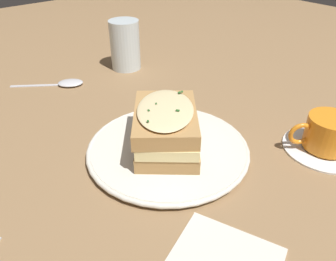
{
  "coord_description": "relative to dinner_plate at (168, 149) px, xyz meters",
  "views": [
    {
      "loc": [
        0.25,
        0.31,
        0.32
      ],
      "look_at": [
        -0.02,
        -0.01,
        0.04
      ],
      "focal_mm": 35.0,
      "sensor_mm": 36.0,
      "label": 1
    }
  ],
  "objects": [
    {
      "name": "spoon",
      "position": [
        0.01,
        -0.34,
        -0.0
      ],
      "size": [
        0.14,
        0.11,
        0.01
      ],
      "rotation": [
        0.0,
        0.0,
        0.94
      ],
      "color": "silver",
      "rests_on": "ground_plane"
    },
    {
      "name": "water_glass",
      "position": [
        -0.15,
        -0.33,
        0.05
      ],
      "size": [
        0.07,
        0.07,
        0.12
      ],
      "primitive_type": "cylinder",
      "color": "silver",
      "rests_on": "ground_plane"
    },
    {
      "name": "sandwich",
      "position": [
        0.0,
        -0.0,
        0.04
      ],
      "size": [
        0.16,
        0.17,
        0.07
      ],
      "rotation": [
        0.0,
        0.0,
        3.99
      ],
      "color": "#B2844C",
      "rests_on": "dinner_plate"
    },
    {
      "name": "ground_plane",
      "position": [
        0.02,
        0.01,
        -0.01
      ],
      "size": [
        2.4,
        2.4,
        0.0
      ],
      "primitive_type": "plane",
      "color": "olive"
    },
    {
      "name": "dinner_plate",
      "position": [
        0.0,
        0.0,
        0.0
      ],
      "size": [
        0.26,
        0.26,
        0.01
      ],
      "color": "silver",
      "rests_on": "ground_plane"
    },
    {
      "name": "teacup_with_saucer",
      "position": [
        -0.2,
        0.16,
        0.02
      ],
      "size": [
        0.13,
        0.13,
        0.06
      ],
      "rotation": [
        0.0,
        0.0,
        5.67
      ],
      "color": "white",
      "rests_on": "ground_plane"
    }
  ]
}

